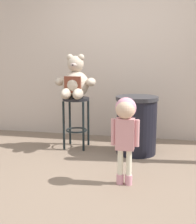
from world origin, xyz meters
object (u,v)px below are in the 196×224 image
at_px(bar_stool_with_teddy, 76,112).
at_px(child_walking, 125,122).
at_px(trash_bin, 136,125).
at_px(teddy_bear, 75,82).

height_order(bar_stool_with_teddy, child_walking, child_walking).
bearing_deg(bar_stool_with_teddy, trash_bin, -5.04).
xyz_separation_m(teddy_bear, child_walking, (0.85, -1.10, -0.30)).
xyz_separation_m(bar_stool_with_teddy, trash_bin, (0.88, -0.08, -0.13)).
relative_size(bar_stool_with_teddy, teddy_bear, 1.21).
bearing_deg(bar_stool_with_teddy, teddy_bear, -90.00).
xyz_separation_m(child_walking, trash_bin, (0.03, 1.05, -0.26)).
distance_m(teddy_bear, trash_bin, 1.04).
distance_m(teddy_bear, child_walking, 1.42).
bearing_deg(teddy_bear, trash_bin, -3.06).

